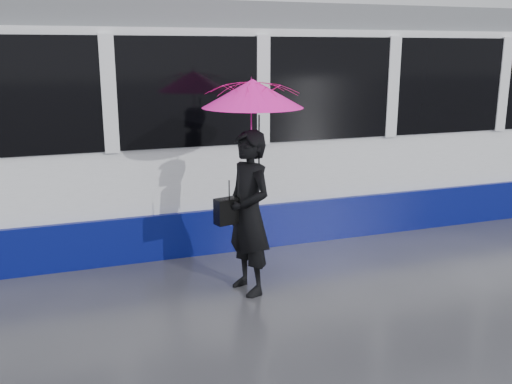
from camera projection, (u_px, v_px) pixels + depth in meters
name	position (u px, v px, depth m)	size (l,w,h in m)	color
ground	(193.00, 295.00, 6.53)	(90.00, 90.00, 0.00)	#2D2D32
rails	(155.00, 231.00, 8.81)	(34.00, 1.51, 0.02)	#3F3D38
tram	(138.00, 126.00, 8.36)	(26.00, 2.56, 3.35)	white
woman	(249.00, 213.00, 6.43)	(0.69, 0.45, 1.88)	black
umbrella	(253.00, 113.00, 6.17)	(1.34, 1.34, 1.27)	#FF1595
handbag	(229.00, 211.00, 6.36)	(0.36, 0.22, 0.47)	black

